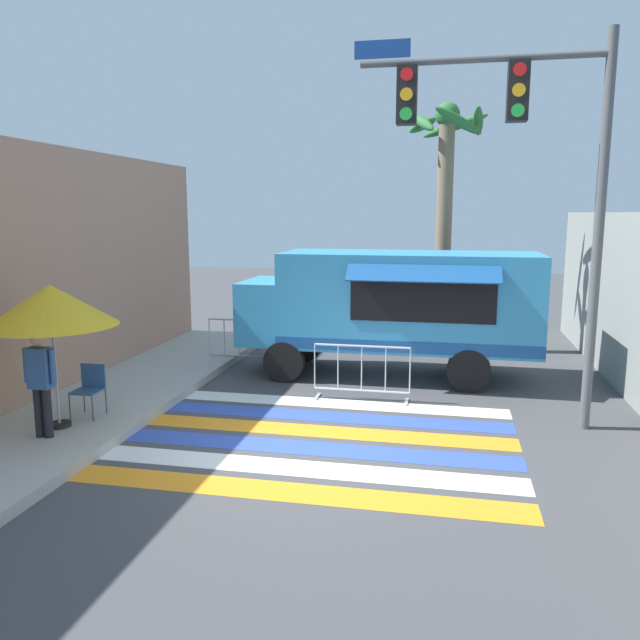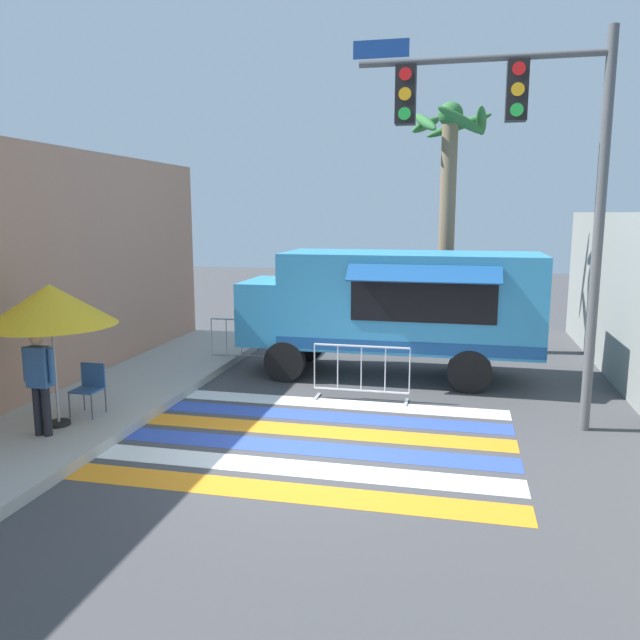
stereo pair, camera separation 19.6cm
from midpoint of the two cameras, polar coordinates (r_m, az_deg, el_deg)
ground_plane at (r=9.52m, az=-2.10°, el=-11.92°), size 60.00×60.00×0.00m
sidewalk_left at (r=11.70m, az=-27.15°, el=-8.42°), size 4.40×16.00×0.17m
crosswalk_painted at (r=9.99m, az=-1.38°, el=-10.82°), size 6.40×4.36×0.01m
food_truck at (r=13.48m, az=5.66°, el=1.56°), size 6.32×2.51×2.69m
traffic_signal_pole at (r=10.61m, az=17.34°, el=14.63°), size 3.98×0.29×6.27m
patio_umbrella at (r=10.48m, az=-23.89°, el=1.21°), size 2.01×2.01×2.27m
folding_chair at (r=11.18m, az=-20.76°, el=-5.60°), size 0.44×0.44×0.85m
vendor_person at (r=10.27m, az=-24.69°, el=-4.83°), size 0.53×0.22×1.63m
barricade_front at (r=11.83m, az=3.35°, el=-4.90°), size 1.84×0.44×1.07m
barricade_side at (r=14.78m, az=-7.74°, el=-2.05°), size 1.52×0.44×1.07m
palm_tree at (r=16.10m, az=11.03°, el=11.55°), size 2.06×2.10×6.17m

